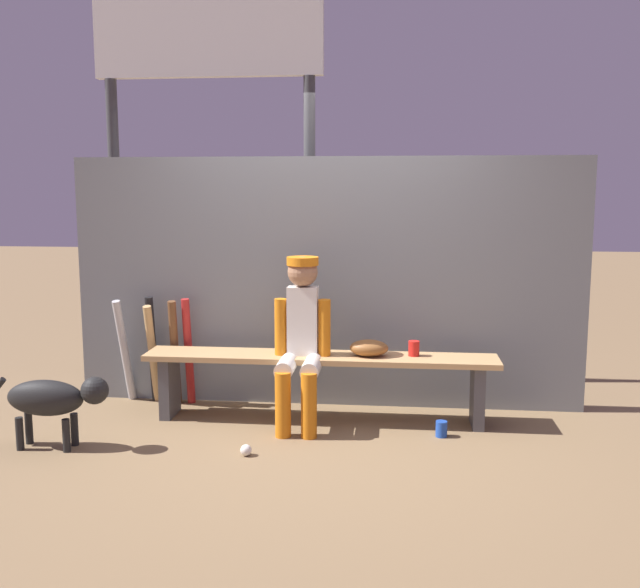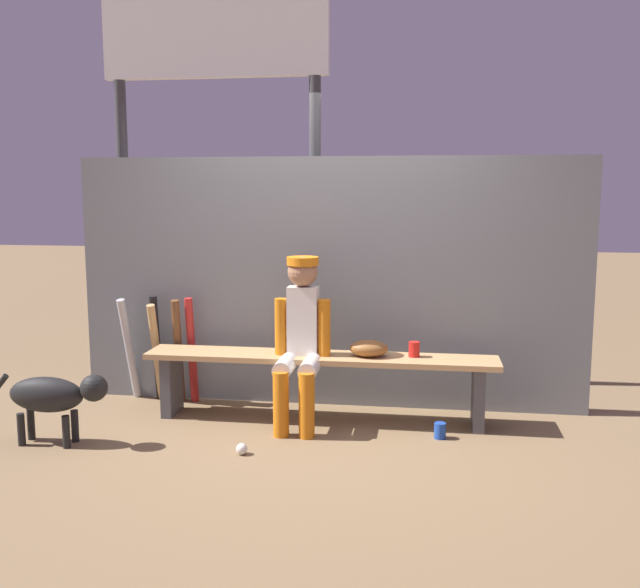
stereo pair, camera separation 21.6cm
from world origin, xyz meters
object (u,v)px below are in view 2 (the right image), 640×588
(dog, at_px, (54,396))
(bat_wood_dark, at_px, (178,351))
(bat_wood_tan, at_px, (157,352))
(cup_on_ground, at_px, (440,431))
(bat_aluminum_black, at_px, (157,348))
(baseball, at_px, (242,449))
(baseball_glove, at_px, (369,348))
(bat_aluminum_red, at_px, (192,350))
(player_seated, at_px, (300,334))
(bat_aluminum_silver, at_px, (129,349))
(scoreboard, at_px, (223,91))
(dugout_bench, at_px, (320,369))
(cup_on_bench, at_px, (414,349))

(dog, bearing_deg, bat_wood_dark, 64.04)
(bat_wood_tan, distance_m, cup_on_ground, 2.32)
(bat_aluminum_black, bearing_deg, baseball, -47.95)
(baseball, bearing_deg, baseball_glove, 45.21)
(bat_aluminum_red, relative_size, baseball, 11.51)
(player_seated, height_order, baseball, player_seated)
(bat_aluminum_black, height_order, bat_aluminum_silver, bat_aluminum_black)
(bat_aluminum_red, bearing_deg, cup_on_ground, -16.03)
(bat_aluminum_black, height_order, cup_on_ground, bat_aluminum_black)
(player_seated, distance_m, baseball_glove, 0.51)
(player_seated, xyz_separation_m, scoreboard, (-0.89, 1.23, 1.86))
(bat_wood_dark, relative_size, dog, 1.00)
(dugout_bench, bearing_deg, baseball_glove, 0.00)
(bat_wood_tan, relative_size, baseball, 11.00)
(baseball_glove, xyz_separation_m, baseball, (-0.75, -0.76, -0.52))
(dugout_bench, height_order, cup_on_bench, cup_on_bench)
(cup_on_bench, bearing_deg, player_seated, -169.11)
(bat_aluminum_red, xyz_separation_m, cup_on_bench, (1.76, -0.26, 0.12))
(bat_aluminum_red, distance_m, cup_on_bench, 1.78)
(bat_aluminum_red, relative_size, bat_wood_dark, 1.01)
(bat_aluminum_red, distance_m, scoreboard, 2.26)
(player_seated, xyz_separation_m, cup_on_bench, (0.81, 0.16, -0.12))
(bat_wood_dark, xyz_separation_m, baseball, (0.78, -1.03, -0.38))
(baseball, bearing_deg, bat_aluminum_black, 132.05)
(bat_aluminum_silver, bearing_deg, dog, -94.34)
(bat_aluminum_silver, height_order, dog, bat_aluminum_silver)
(cup_on_bench, relative_size, dog, 0.13)
(bat_aluminum_red, bearing_deg, cup_on_bench, -8.29)
(dog, bearing_deg, cup_on_bench, 18.63)
(player_seated, xyz_separation_m, baseball_glove, (0.48, 0.11, -0.11))
(cup_on_bench, relative_size, scoreboard, 0.03)
(bat_wood_tan, bearing_deg, bat_aluminum_silver, 175.71)
(bat_wood_tan, bearing_deg, baseball_glove, -9.06)
(dugout_bench, xyz_separation_m, dog, (-1.68, -0.75, -0.05))
(bat_wood_dark, bearing_deg, cup_on_bench, -7.03)
(cup_on_ground, xyz_separation_m, cup_on_bench, (-0.19, 0.30, 0.50))
(bat_aluminum_silver, height_order, cup_on_ground, bat_aluminum_silver)
(bat_aluminum_silver, bearing_deg, dugout_bench, -10.35)
(bat_aluminum_silver, xyz_separation_m, baseball, (1.20, -1.05, -0.38))
(cup_on_ground, distance_m, cup_on_bench, 0.61)
(baseball_glove, height_order, cup_on_ground, baseball_glove)
(dugout_bench, relative_size, bat_wood_dark, 3.07)
(player_seated, height_order, bat_aluminum_silver, player_seated)
(bat_aluminum_silver, height_order, cup_on_bench, bat_aluminum_silver)
(baseball_glove, distance_m, scoreboard, 2.65)
(bat_aluminum_red, relative_size, bat_aluminum_silver, 1.00)
(cup_on_bench, xyz_separation_m, scoreboard, (-1.70, 1.07, 1.98))
(bat_wood_tan, relative_size, bat_aluminum_black, 0.95)
(bat_wood_tan, xyz_separation_m, bat_aluminum_black, (-0.02, 0.06, 0.02))
(bat_wood_dark, distance_m, bat_wood_tan, 0.18)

